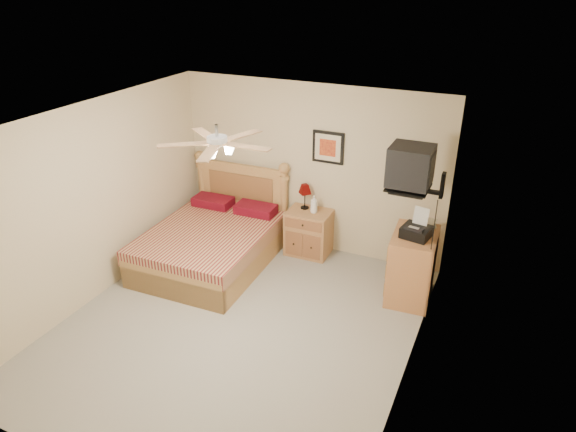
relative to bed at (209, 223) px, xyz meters
name	(u,v)px	position (x,y,z in m)	size (l,w,h in m)	color
floor	(238,326)	(1.07, -1.12, -0.66)	(4.50, 4.50, 0.00)	gray
ceiling	(227,123)	(1.07, -1.12, 1.84)	(4.00, 4.50, 0.04)	white
wall_back	(310,169)	(1.07, 1.13, 0.59)	(4.00, 0.04, 2.50)	beige
wall_front	(80,364)	(1.07, -3.37, 0.59)	(4.00, 0.04, 2.50)	beige
wall_left	(93,203)	(-0.93, -1.12, 0.59)	(0.04, 4.50, 2.50)	beige
wall_right	(415,275)	(3.07, -1.12, 0.59)	(0.04, 4.50, 2.50)	beige
bed	(209,223)	(0.00, 0.00, 0.00)	(1.55, 2.04, 1.32)	#BC7F45
nightstand	(309,232)	(1.16, 0.88, -0.32)	(0.63, 0.47, 0.68)	#A66C3B
table_lamp	(305,196)	(1.05, 0.97, 0.21)	(0.21, 0.21, 0.38)	#4F0503
lotion_bottle	(314,204)	(1.23, 0.89, 0.16)	(0.10, 0.10, 0.27)	white
framed_picture	(328,147)	(1.34, 1.11, 0.96)	(0.46, 0.04, 0.46)	black
dresser	(412,266)	(2.80, 0.37, -0.20)	(0.54, 0.77, 0.91)	#C6753C
fax_machine	(417,224)	(2.81, 0.31, 0.43)	(0.33, 0.35, 0.35)	black
magazine_lower	(419,223)	(2.77, 0.68, 0.27)	(0.21, 0.28, 0.03)	beige
magazine_upper	(421,221)	(2.79, 0.69, 0.29)	(0.20, 0.27, 0.02)	gray
wall_tv	(423,171)	(2.82, 0.22, 1.15)	(0.56, 0.46, 0.58)	black
ceiling_fan	(217,142)	(1.07, -1.32, 1.70)	(1.14, 1.14, 0.28)	silver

